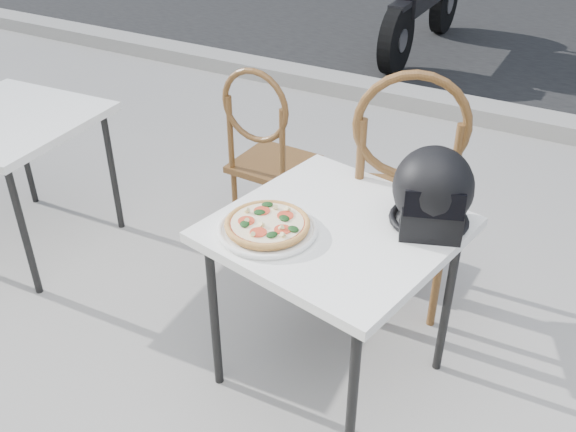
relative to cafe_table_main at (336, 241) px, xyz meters
The scene contains 9 objects.
curb 2.80m from the cafe_table_main, 82.48° to the left, with size 30.00×0.25×0.12m, color #9C9992.
cafe_table_main is the anchor object (origin of this frame).
plate 0.25m from the cafe_table_main, 141.14° to the right, with size 0.42×0.42×0.02m.
pizza 0.25m from the cafe_table_main, 141.15° to the right, with size 0.38×0.38×0.04m.
helmet 0.36m from the cafe_table_main, 30.12° to the left, with size 0.35×0.35×0.28m.
cafe_chair_main 0.50m from the cafe_table_main, 83.10° to the left, with size 0.56×0.56×1.14m.
cafe_table_side 1.72m from the cafe_table_main, behind, with size 0.78×0.78×0.70m.
cafe_chair_side 0.99m from the cafe_table_main, 134.68° to the left, with size 0.38×0.38×0.94m.
motorcycle 4.12m from the cafe_table_main, 104.24° to the left, with size 0.49×1.89×0.94m.
Camera 1 is at (0.37, -1.37, 1.89)m, focal length 40.00 mm.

